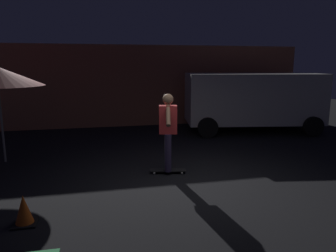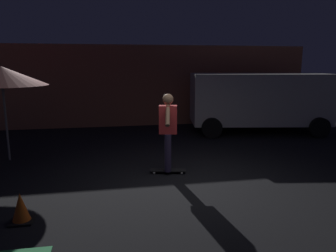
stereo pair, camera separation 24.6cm
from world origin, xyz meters
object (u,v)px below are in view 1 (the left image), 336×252
at_px(skateboard_ridden, 168,170).
at_px(skater, 168,127).
at_px(traffic_cone, 24,211).
at_px(parked_van, 253,98).

relative_size(skateboard_ridden, skater, 0.48).
relative_size(skateboard_ridden, traffic_cone, 1.75).
bearing_deg(parked_van, skateboard_ridden, -136.17).
bearing_deg(skater, traffic_cone, -145.69).
xyz_separation_m(parked_van, traffic_cone, (-6.50, -5.52, -0.95)).
bearing_deg(parked_van, traffic_cone, -139.65).
distance_m(skateboard_ridden, traffic_cone, 3.14).
bearing_deg(skateboard_ridden, traffic_cone, -145.69).
distance_m(parked_van, skateboard_ridden, 5.54).
bearing_deg(skater, parked_van, 43.83).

